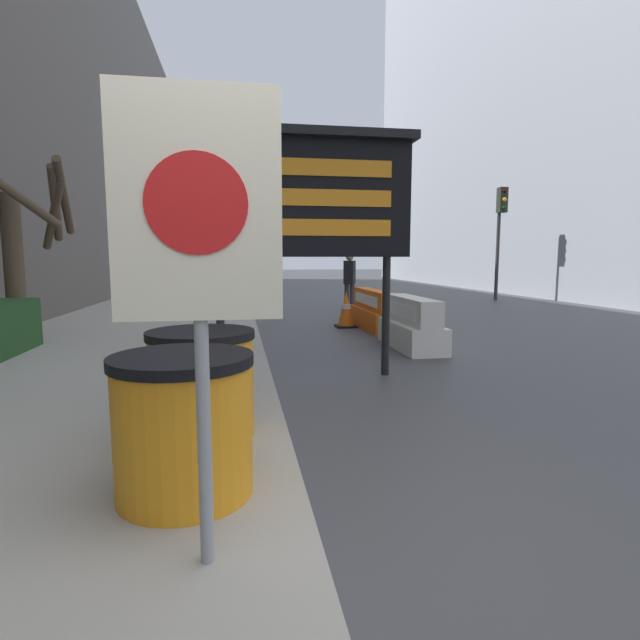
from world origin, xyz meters
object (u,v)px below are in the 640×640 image
at_px(traffic_light_far_side, 500,219).
at_px(barrel_drum_foreground, 184,425).
at_px(traffic_cone_near, 346,309).
at_px(barrel_drum_middle, 202,384).
at_px(jersey_barrier_white, 411,326).
at_px(traffic_light_near_curb, 268,220).
at_px(warning_sign, 198,238).
at_px(pedestrian_worker, 350,277).
at_px(message_board, 305,196).
at_px(jersey_barrier_orange_far, 373,311).

bearing_deg(traffic_light_far_side, barrel_drum_foreground, -124.75).
relative_size(barrel_drum_foreground, traffic_light_far_side, 0.21).
bearing_deg(traffic_cone_near, barrel_drum_middle, -110.96).
relative_size(jersey_barrier_white, traffic_light_near_curb, 0.52).
relative_size(traffic_light_near_curb, traffic_light_far_side, 0.90).
height_order(barrel_drum_foreground, barrel_drum_middle, same).
xyz_separation_m(warning_sign, pedestrian_worker, (3.13, 11.00, -0.60)).
bearing_deg(traffic_light_far_side, traffic_cone_near, -139.18).
xyz_separation_m(barrel_drum_middle, warning_sign, (0.12, -1.61, 1.00)).
bearing_deg(barrel_drum_middle, message_board, 64.77).
xyz_separation_m(barrel_drum_middle, jersey_barrier_orange_far, (3.09, 6.42, -0.20)).
bearing_deg(traffic_cone_near, jersey_barrier_orange_far, -24.90).
bearing_deg(message_board, traffic_cone_near, 71.40).
height_order(barrel_drum_foreground, jersey_barrier_orange_far, barrel_drum_foreground).
xyz_separation_m(jersey_barrier_orange_far, traffic_light_far_side, (6.14, 6.01, 2.43)).
bearing_deg(barrel_drum_middle, traffic_light_far_side, 53.43).
distance_m(warning_sign, jersey_barrier_white, 6.51).
bearing_deg(message_board, barrel_drum_foreground, -109.21).
bearing_deg(traffic_cone_near, pedestrian_worker, 75.71).
height_order(barrel_drum_foreground, jersey_barrier_white, barrel_drum_foreground).
bearing_deg(traffic_light_far_side, message_board, -128.78).
relative_size(message_board, traffic_light_near_curb, 0.86).
height_order(jersey_barrier_white, traffic_light_near_curb, traffic_light_near_curb).
distance_m(message_board, jersey_barrier_white, 3.24).
bearing_deg(barrel_drum_foreground, traffic_light_near_curb, 83.98).
relative_size(message_board, traffic_light_far_side, 0.77).
xyz_separation_m(jersey_barrier_orange_far, traffic_light_near_curb, (-1.94, 3.89, 2.15)).
xyz_separation_m(barrel_drum_foreground, traffic_light_far_side, (9.26, 13.35, 2.23)).
distance_m(message_board, traffic_light_far_side, 13.00).
bearing_deg(barrel_drum_foreground, jersey_barrier_white, 57.96).
bearing_deg(jersey_barrier_orange_far, warning_sign, -110.27).
bearing_deg(jersey_barrier_white, traffic_light_near_curb, 107.26).
xyz_separation_m(warning_sign, traffic_light_near_curb, (1.03, 11.92, 0.95)).
height_order(message_board, traffic_cone_near, message_board).
xyz_separation_m(jersey_barrier_white, traffic_light_near_curb, (-1.94, 6.24, 2.14)).
xyz_separation_m(warning_sign, message_board, (0.97, 3.91, 0.64)).
height_order(barrel_drum_foreground, traffic_light_near_curb, traffic_light_near_curb).
distance_m(barrel_drum_middle, message_board, 3.03).
distance_m(warning_sign, traffic_cone_near, 8.71).
height_order(traffic_cone_near, traffic_light_far_side, traffic_light_far_side).
xyz_separation_m(barrel_drum_foreground, warning_sign, (0.16, -0.69, 1.00)).
xyz_separation_m(jersey_barrier_orange_far, pedestrian_worker, (0.16, 2.97, 0.60)).
relative_size(warning_sign, jersey_barrier_orange_far, 0.92).
bearing_deg(traffic_light_far_side, traffic_light_near_curb, -165.29).
bearing_deg(jersey_barrier_white, barrel_drum_foreground, -122.04).
distance_m(jersey_barrier_white, pedestrian_worker, 5.36).
relative_size(message_board, jersey_barrier_white, 1.66).
bearing_deg(message_board, traffic_light_near_curb, 89.56).
bearing_deg(pedestrian_worker, traffic_light_near_curb, -90.05).
bearing_deg(barrel_drum_foreground, warning_sign, -77.09).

